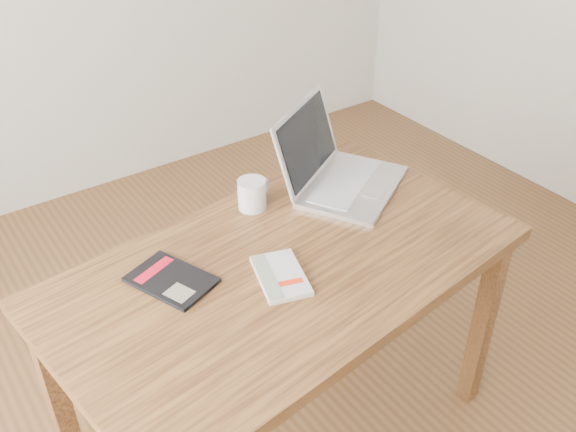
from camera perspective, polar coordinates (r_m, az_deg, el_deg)
room at (r=1.45m, az=1.73°, el=13.94°), size 4.04×4.04×2.70m
desk at (r=1.85m, az=-0.21°, el=-6.24°), size 1.40×0.91×0.75m
white_guidebook at (r=1.73m, az=-0.66°, el=-5.35°), size 0.17×0.22×0.02m
black_guidebook at (r=1.75m, az=-10.33°, el=-5.61°), size 0.22×0.26×0.01m
laptop at (r=2.10m, az=4.35°, el=4.07°), size 0.50×0.48×0.26m
coffee_mug at (r=1.99m, az=-3.16°, el=2.02°), size 0.13×0.09×0.10m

